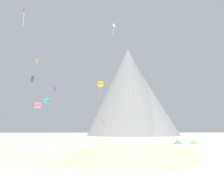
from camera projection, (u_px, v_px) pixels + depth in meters
name	position (u px, v px, depth m)	size (l,w,h in m)	color
ground_plane	(133.00, 159.00, 22.96)	(400.00, 400.00, 0.00)	beige
dune_foreground_left	(31.00, 144.00, 45.54)	(25.73, 9.15, 2.56)	beige
dune_midground	(135.00, 155.00, 26.11)	(22.65, 15.18, 2.30)	#C6B284
dune_back_low	(65.00, 146.00, 40.04)	(24.19, 15.69, 3.30)	beige
bush_near_right	(194.00, 142.00, 47.44)	(2.12, 2.12, 0.87)	#668C4C
bush_near_left	(146.00, 152.00, 27.79)	(1.73, 1.73, 0.41)	#668C4C
bush_far_left	(178.00, 142.00, 46.99)	(2.08, 2.08, 0.99)	#568442
rock_massif	(132.00, 95.00, 117.69)	(61.89, 56.76, 49.63)	slate
kite_blue_mid	(33.00, 79.00, 70.12)	(0.79, 2.40, 2.36)	blue
kite_violet_mid	(55.00, 87.00, 74.15)	(1.55, 2.63, 5.82)	purple
kite_rainbow_low	(103.00, 121.00, 82.20)	(0.72, 2.26, 2.24)	#E5668C
kite_gold_mid	(37.00, 61.00, 65.92)	(1.22, 1.66, 1.60)	gold
kite_magenta_high	(24.00, 15.00, 58.93)	(0.55, 0.54, 5.23)	#D1339E
kite_white_high	(114.00, 27.00, 59.99)	(0.82, 0.76, 3.80)	white
kite_cyan_low	(48.00, 101.00, 67.81)	(2.03, 2.01, 1.81)	#33BCDB
kite_yellow_low	(100.00, 84.00, 48.74)	(1.35, 1.36, 3.85)	yellow
kite_lime_mid	(133.00, 95.00, 83.06)	(1.06, 1.06, 5.03)	#8CD133
kite_pink_low	(38.00, 105.00, 46.08)	(1.49, 1.50, 1.22)	pink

